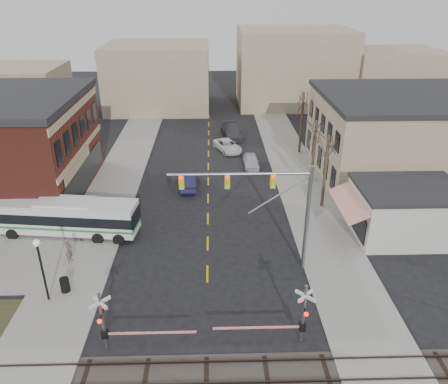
{
  "coord_description": "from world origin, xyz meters",
  "views": [
    {
      "loc": [
        0.46,
        -23.45,
        18.82
      ],
      "look_at": [
        1.36,
        8.13,
        3.5
      ],
      "focal_mm": 35.0,
      "sensor_mm": 36.0,
      "label": 1
    }
  ],
  "objects_px": {
    "rr_crossing_west": "(111,322)",
    "trash_bin": "(65,285)",
    "traffic_signal_mast": "(270,198)",
    "pedestrian_near": "(69,250)",
    "street_lamp": "(40,258)",
    "pedestrian_far": "(83,231)",
    "rr_crossing_east": "(296,315)",
    "car_b": "(188,181)",
    "car_d": "(232,131)",
    "transit_bus": "(67,216)",
    "car_c": "(228,146)",
    "car_a": "(251,161)"
  },
  "relations": [
    {
      "from": "street_lamp",
      "to": "car_d",
      "type": "bearing_deg",
      "value": 67.66
    },
    {
      "from": "rr_crossing_east",
      "to": "trash_bin",
      "type": "bearing_deg",
      "value": 161.54
    },
    {
      "from": "rr_crossing_east",
      "to": "car_b",
      "type": "xyz_separation_m",
      "value": [
        -7.05,
        21.16,
        -1.22
      ]
    },
    {
      "from": "rr_crossing_east",
      "to": "car_a",
      "type": "xyz_separation_m",
      "value": [
        -0.24,
        26.36,
        -1.29
      ]
    },
    {
      "from": "street_lamp",
      "to": "car_c",
      "type": "relative_size",
      "value": 0.96
    },
    {
      "from": "street_lamp",
      "to": "car_b",
      "type": "height_order",
      "value": "street_lamp"
    },
    {
      "from": "car_b",
      "to": "car_c",
      "type": "distance_m",
      "value": 11.28
    },
    {
      "from": "trash_bin",
      "to": "rr_crossing_west",
      "type": "bearing_deg",
      "value": -50.25
    },
    {
      "from": "car_d",
      "to": "pedestrian_far",
      "type": "height_order",
      "value": "car_d"
    },
    {
      "from": "rr_crossing_west",
      "to": "car_c",
      "type": "height_order",
      "value": "rr_crossing_west"
    },
    {
      "from": "car_c",
      "to": "car_d",
      "type": "xyz_separation_m",
      "value": [
        0.8,
        5.2,
        0.15
      ]
    },
    {
      "from": "car_c",
      "to": "rr_crossing_west",
      "type": "bearing_deg",
      "value": -125.98
    },
    {
      "from": "trash_bin",
      "to": "car_b",
      "type": "bearing_deg",
      "value": 65.53
    },
    {
      "from": "pedestrian_far",
      "to": "car_d",
      "type": "bearing_deg",
      "value": 4.91
    },
    {
      "from": "rr_crossing_east",
      "to": "pedestrian_near",
      "type": "distance_m",
      "value": 17.26
    },
    {
      "from": "rr_crossing_west",
      "to": "pedestrian_near",
      "type": "bearing_deg",
      "value": 119.84
    },
    {
      "from": "street_lamp",
      "to": "car_b",
      "type": "bearing_deg",
      "value": 64.2
    },
    {
      "from": "transit_bus",
      "to": "traffic_signal_mast",
      "type": "distance_m",
      "value": 16.95
    },
    {
      "from": "pedestrian_near",
      "to": "car_c",
      "type": "bearing_deg",
      "value": -26.94
    },
    {
      "from": "rr_crossing_east",
      "to": "rr_crossing_west",
      "type": "bearing_deg",
      "value": -178.67
    },
    {
      "from": "car_c",
      "to": "pedestrian_near",
      "type": "xyz_separation_m",
      "value": [
        -12.45,
        -23.31,
        0.43
      ]
    },
    {
      "from": "rr_crossing_east",
      "to": "trash_bin",
      "type": "relative_size",
      "value": 5.56
    },
    {
      "from": "rr_crossing_west",
      "to": "trash_bin",
      "type": "height_order",
      "value": "rr_crossing_west"
    },
    {
      "from": "car_c",
      "to": "traffic_signal_mast",
      "type": "bearing_deg",
      "value": -108.09
    },
    {
      "from": "rr_crossing_east",
      "to": "car_d",
      "type": "bearing_deg",
      "value": 92.93
    },
    {
      "from": "traffic_signal_mast",
      "to": "pedestrian_near",
      "type": "relative_size",
      "value": 4.91
    },
    {
      "from": "transit_bus",
      "to": "pedestrian_near",
      "type": "distance_m",
      "value": 4.36
    },
    {
      "from": "car_b",
      "to": "car_d",
      "type": "relative_size",
      "value": 0.82
    },
    {
      "from": "street_lamp",
      "to": "car_b",
      "type": "distance_m",
      "value": 19.23
    },
    {
      "from": "car_b",
      "to": "pedestrian_far",
      "type": "relative_size",
      "value": 3.07
    },
    {
      "from": "car_a",
      "to": "car_b",
      "type": "height_order",
      "value": "car_b"
    },
    {
      "from": "rr_crossing_west",
      "to": "car_b",
      "type": "bearing_deg",
      "value": 81.47
    },
    {
      "from": "car_a",
      "to": "car_c",
      "type": "relative_size",
      "value": 0.84
    },
    {
      "from": "transit_bus",
      "to": "pedestrian_far",
      "type": "xyz_separation_m",
      "value": [
        1.46,
        -1.09,
        -0.81
      ]
    },
    {
      "from": "transit_bus",
      "to": "rr_crossing_west",
      "type": "distance_m",
      "value": 14.03
    },
    {
      "from": "traffic_signal_mast",
      "to": "car_d",
      "type": "bearing_deg",
      "value": 92.15
    },
    {
      "from": "rr_crossing_east",
      "to": "pedestrian_far",
      "type": "xyz_separation_m",
      "value": [
        -14.9,
        11.3,
        -1.11
      ]
    },
    {
      "from": "transit_bus",
      "to": "trash_bin",
      "type": "relative_size",
      "value": 11.51
    },
    {
      "from": "rr_crossing_east",
      "to": "pedestrian_far",
      "type": "relative_size",
      "value": 3.77
    },
    {
      "from": "car_d",
      "to": "pedestrian_near",
      "type": "height_order",
      "value": "pedestrian_near"
    },
    {
      "from": "trash_bin",
      "to": "car_a",
      "type": "relative_size",
      "value": 0.25
    },
    {
      "from": "street_lamp",
      "to": "pedestrian_far",
      "type": "relative_size",
      "value": 3.06
    },
    {
      "from": "transit_bus",
      "to": "trash_bin",
      "type": "height_order",
      "value": "transit_bus"
    },
    {
      "from": "traffic_signal_mast",
      "to": "car_a",
      "type": "bearing_deg",
      "value": 88.41
    },
    {
      "from": "car_d",
      "to": "street_lamp",
      "type": "bearing_deg",
      "value": -120.97
    },
    {
      "from": "rr_crossing_east",
      "to": "car_c",
      "type": "relative_size",
      "value": 1.18
    },
    {
      "from": "traffic_signal_mast",
      "to": "street_lamp",
      "type": "height_order",
      "value": "traffic_signal_mast"
    },
    {
      "from": "traffic_signal_mast",
      "to": "pedestrian_near",
      "type": "distance_m",
      "value": 15.13
    },
    {
      "from": "street_lamp",
      "to": "trash_bin",
      "type": "height_order",
      "value": "street_lamp"
    },
    {
      "from": "street_lamp",
      "to": "car_c",
      "type": "height_order",
      "value": "street_lamp"
    }
  ]
}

